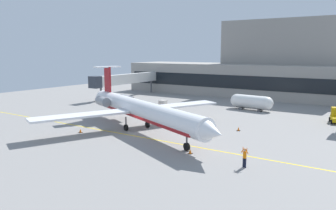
{
  "coord_description": "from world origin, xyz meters",
  "views": [
    {
      "loc": [
        27.5,
        -34.77,
        11.12
      ],
      "look_at": [
        -0.22,
        7.18,
        3.0
      ],
      "focal_mm": 35.28,
      "sensor_mm": 36.0,
      "label": 1
    }
  ],
  "objects_px": {
    "baggage_tug": "(166,106)",
    "pushback_tractor": "(336,116)",
    "fuel_tank": "(251,102)",
    "marshaller": "(245,157)",
    "regional_jet": "(139,109)"
  },
  "relations": [
    {
      "from": "pushback_tractor",
      "to": "fuel_tank",
      "type": "relative_size",
      "value": 0.4
    },
    {
      "from": "fuel_tank",
      "to": "marshaller",
      "type": "distance_m",
      "value": 33.3
    },
    {
      "from": "baggage_tug",
      "to": "pushback_tractor",
      "type": "distance_m",
      "value": 29.5
    },
    {
      "from": "regional_jet",
      "to": "fuel_tank",
      "type": "height_order",
      "value": "regional_jet"
    },
    {
      "from": "regional_jet",
      "to": "baggage_tug",
      "type": "distance_m",
      "value": 17.22
    },
    {
      "from": "baggage_tug",
      "to": "pushback_tractor",
      "type": "relative_size",
      "value": 0.95
    },
    {
      "from": "pushback_tractor",
      "to": "fuel_tank",
      "type": "xyz_separation_m",
      "value": [
        -15.26,
        3.8,
        0.54
      ]
    },
    {
      "from": "pushback_tractor",
      "to": "marshaller",
      "type": "relative_size",
      "value": 1.72
    },
    {
      "from": "baggage_tug",
      "to": "fuel_tank",
      "type": "xyz_separation_m",
      "value": [
        13.75,
        9.18,
        0.73
      ]
    },
    {
      "from": "baggage_tug",
      "to": "fuel_tank",
      "type": "bearing_deg",
      "value": 33.72
    },
    {
      "from": "pushback_tractor",
      "to": "fuel_tank",
      "type": "distance_m",
      "value": 15.73
    },
    {
      "from": "regional_jet",
      "to": "marshaller",
      "type": "relative_size",
      "value": 15.84
    },
    {
      "from": "regional_jet",
      "to": "pushback_tractor",
      "type": "relative_size",
      "value": 9.2
    },
    {
      "from": "baggage_tug",
      "to": "marshaller",
      "type": "height_order",
      "value": "marshaller"
    },
    {
      "from": "regional_jet",
      "to": "fuel_tank",
      "type": "xyz_separation_m",
      "value": [
        7.57,
        25.1,
        -1.45
      ]
    }
  ]
}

